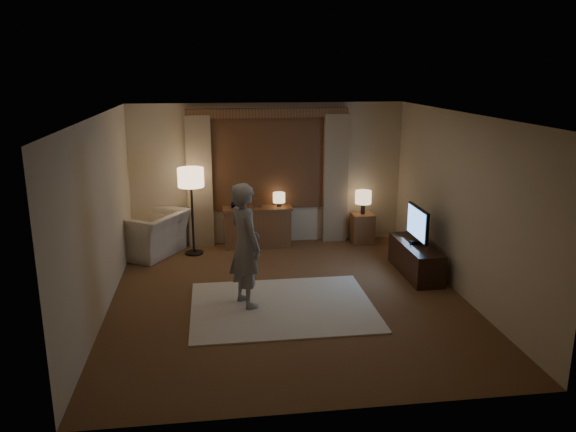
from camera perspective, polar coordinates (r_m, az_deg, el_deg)
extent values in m
cube|color=brown|center=(8.13, 0.03, -8.44)|extent=(5.00, 5.50, 0.02)
cube|color=silver|center=(7.49, 0.03, 10.30)|extent=(5.00, 5.50, 0.02)
cube|color=beige|center=(10.38, -2.04, 4.27)|extent=(5.00, 0.02, 2.60)
cube|color=beige|center=(5.11, 4.26, -7.04)|extent=(5.00, 0.02, 2.60)
cube|color=beige|center=(7.78, -18.60, -0.10)|extent=(0.02, 5.50, 2.60)
cube|color=beige|center=(8.41, 17.23, 1.09)|extent=(0.02, 5.50, 2.60)
cube|color=black|center=(10.31, -2.04, 5.61)|extent=(2.00, 0.01, 1.70)
cube|color=brown|center=(10.30, -2.03, 5.60)|extent=(2.08, 0.04, 1.78)
cube|color=tan|center=(10.25, -8.96, 3.39)|extent=(0.45, 0.12, 2.40)
cube|color=tan|center=(10.49, 4.85, 3.78)|extent=(0.45, 0.12, 2.40)
cube|color=brown|center=(10.15, -2.05, 10.41)|extent=(2.90, 0.14, 0.16)
cube|color=beige|center=(7.85, -0.58, -9.15)|extent=(2.50, 2.00, 0.02)
cube|color=brown|center=(10.33, -3.11, -1.21)|extent=(1.20, 0.40, 0.70)
cube|color=brown|center=(10.21, -3.15, 1.22)|extent=(0.16, 0.02, 0.20)
imported|color=#999999|center=(10.18, -5.39, 1.41)|extent=(0.17, 0.13, 0.30)
cylinder|color=black|center=(10.26, -0.92, 1.07)|extent=(0.08, 0.08, 0.12)
cylinder|color=#F9CB95|center=(10.23, -0.92, 1.89)|extent=(0.22, 0.22, 0.18)
cylinder|color=black|center=(10.13, -9.51, -3.71)|extent=(0.33, 0.33, 0.03)
cylinder|color=black|center=(9.96, -9.66, -0.44)|extent=(0.04, 0.04, 1.23)
cylinder|color=#F9CB95|center=(9.79, -9.85, 3.89)|extent=(0.45, 0.45, 0.33)
imported|color=beige|center=(10.14, -13.85, -1.74)|extent=(1.48, 1.54, 0.77)
cube|color=brown|center=(10.63, 7.55, -1.24)|extent=(0.40, 0.40, 0.56)
cylinder|color=black|center=(10.54, 7.62, 0.74)|extent=(0.08, 0.08, 0.20)
cylinder|color=#F9CB95|center=(10.48, 7.66, 1.91)|extent=(0.30, 0.30, 0.24)
cube|color=black|center=(9.20, 12.84, -4.27)|extent=(0.45, 1.40, 0.50)
cube|color=black|center=(9.11, 12.94, -2.62)|extent=(0.20, 0.09, 0.06)
cube|color=black|center=(9.02, 13.05, -0.70)|extent=(0.05, 0.83, 0.51)
cube|color=#5084DA|center=(9.01, 12.88, -0.70)|extent=(0.00, 0.77, 0.46)
imported|color=gray|center=(7.62, -4.36, -2.96)|extent=(0.62, 0.74, 1.72)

